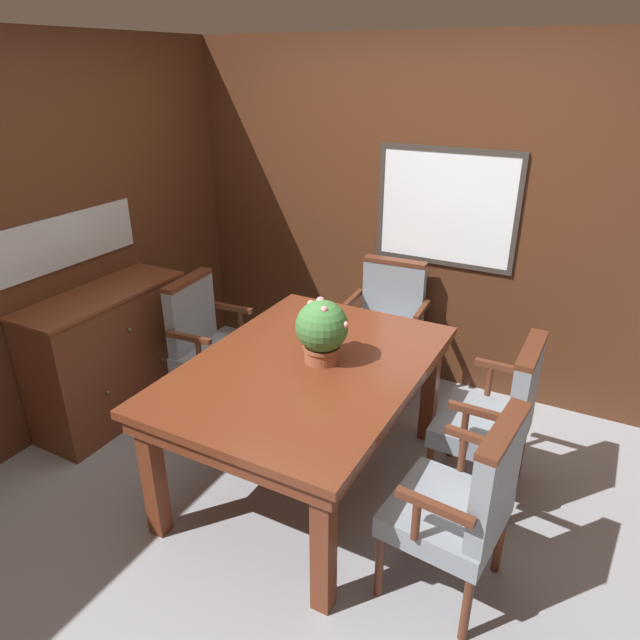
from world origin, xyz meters
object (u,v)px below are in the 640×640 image
(dining_table, at_px, (307,379))
(chair_right_near, at_px, (464,501))
(chair_right_far, at_px, (497,414))
(chair_head_far, at_px, (387,321))
(chair_left_far, at_px, (208,341))
(sideboard_cabinet, at_px, (111,355))
(potted_plant, at_px, (322,330))

(dining_table, distance_m, chair_right_near, 1.06)
(chair_right_far, bearing_deg, chair_head_far, -130.38)
(chair_right_near, distance_m, chair_left_far, 2.09)
(chair_left_far, xyz_separation_m, sideboard_cabinet, (-0.54, -0.37, -0.07))
(chair_head_far, xyz_separation_m, chair_right_far, (0.98, -0.85, 0.00))
(chair_right_near, distance_m, sideboard_cabinet, 2.53)
(chair_head_far, bearing_deg, sideboard_cabinet, -144.10)
(chair_head_far, relative_size, chair_right_near, 1.00)
(chair_right_far, distance_m, potted_plant, 1.05)
(dining_table, bearing_deg, chair_right_near, -20.19)
(chair_right_near, distance_m, potted_plant, 1.11)
(potted_plant, bearing_deg, chair_right_near, -24.99)
(chair_left_far, xyz_separation_m, chair_right_far, (1.94, 0.03, 0.00))
(potted_plant, bearing_deg, sideboard_cabinet, -177.07)
(dining_table, bearing_deg, chair_left_far, 159.91)
(dining_table, xyz_separation_m, chair_right_near, (0.98, -0.36, -0.15))
(chair_left_far, bearing_deg, chair_right_far, -93.73)
(chair_right_near, xyz_separation_m, sideboard_cabinet, (-2.50, 0.35, -0.07))
(chair_head_far, height_order, potted_plant, potted_plant)
(chair_head_far, bearing_deg, chair_right_far, -44.69)
(chair_head_far, relative_size, potted_plant, 2.68)
(dining_table, distance_m, sideboard_cabinet, 1.54)
(chair_right_far, bearing_deg, sideboard_cabinet, -80.35)
(chair_head_far, distance_m, chair_left_far, 1.30)
(chair_right_near, xyz_separation_m, chair_right_far, (-0.02, 0.75, 0.00))
(sideboard_cabinet, bearing_deg, chair_right_near, -8.01)
(dining_table, distance_m, chair_left_far, 1.05)
(dining_table, bearing_deg, chair_right_far, 22.09)
(chair_right_far, bearing_deg, chair_left_far, -88.55)
(dining_table, relative_size, potted_plant, 4.64)
(chair_right_near, bearing_deg, chair_head_far, -142.37)
(chair_head_far, bearing_deg, chair_right_near, -61.74)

